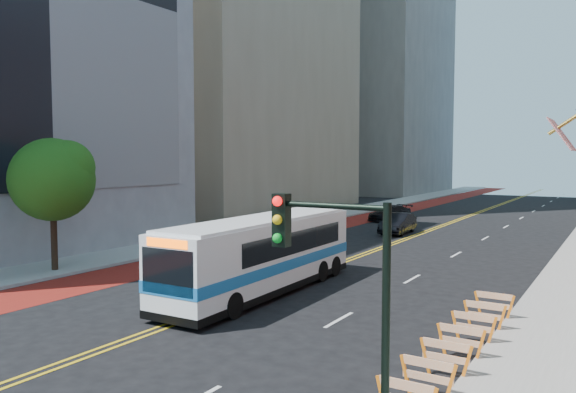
# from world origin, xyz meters

# --- Properties ---
(ground) EXTENTS (160.00, 160.00, 0.00)m
(ground) POSITION_xyz_m (0.00, 0.00, 0.00)
(ground) COLOR black
(ground) RESTS_ON ground
(sidewalk_left) EXTENTS (4.00, 140.00, 0.15)m
(sidewalk_left) POSITION_xyz_m (-12.00, 30.00, 0.07)
(sidewalk_left) COLOR gray
(sidewalk_left) RESTS_ON ground
(bus_lane_paint) EXTENTS (3.60, 140.00, 0.01)m
(bus_lane_paint) POSITION_xyz_m (-8.10, 30.00, 0.00)
(bus_lane_paint) COLOR maroon
(bus_lane_paint) RESTS_ON ground
(center_line_inner) EXTENTS (0.14, 140.00, 0.01)m
(center_line_inner) POSITION_xyz_m (-0.18, 30.00, 0.00)
(center_line_inner) COLOR gold
(center_line_inner) RESTS_ON ground
(center_line_outer) EXTENTS (0.14, 140.00, 0.01)m
(center_line_outer) POSITION_xyz_m (0.18, 30.00, 0.00)
(center_line_outer) COLOR gold
(center_line_outer) RESTS_ON ground
(lane_dashes) EXTENTS (0.14, 98.20, 0.01)m
(lane_dashes) POSITION_xyz_m (4.80, 38.00, 0.01)
(lane_dashes) COLOR silver
(lane_dashes) RESTS_ON ground
(construction_barriers) EXTENTS (1.42, 10.91, 1.00)m
(construction_barriers) POSITION_xyz_m (9.60, 3.42, 0.68)
(construction_barriers) COLOR orange
(construction_barriers) RESTS_ON ground
(street_tree) EXTENTS (4.20, 4.20, 6.70)m
(street_tree) POSITION_xyz_m (-11.24, 6.04, 4.91)
(street_tree) COLOR black
(street_tree) RESTS_ON sidewalk_left
(traffic_signal) EXTENTS (2.21, 0.34, 5.07)m
(traffic_signal) POSITION_xyz_m (9.41, -3.51, 3.72)
(traffic_signal) COLOR black
(traffic_signal) RESTS_ON sidewalk_right
(transit_bus) EXTENTS (2.88, 11.98, 3.28)m
(transit_bus) POSITION_xyz_m (0.18, 8.02, 1.71)
(transit_bus) COLOR white
(transit_bus) RESTS_ON ground
(car_a) EXTENTS (2.94, 4.83, 1.54)m
(car_a) POSITION_xyz_m (-7.51, 26.95, 0.77)
(car_a) COLOR black
(car_a) RESTS_ON ground
(car_b) EXTENTS (1.94, 4.89, 1.58)m
(car_b) POSITION_xyz_m (-1.52, 29.07, 0.79)
(car_b) COLOR black
(car_b) RESTS_ON ground
(car_c) EXTENTS (3.27, 5.26, 1.42)m
(car_c) POSITION_xyz_m (-5.26, 37.13, 0.71)
(car_c) COLOR black
(car_c) RESTS_ON ground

